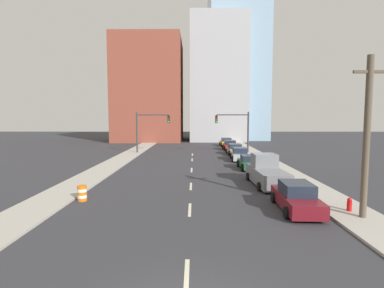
{
  "coord_description": "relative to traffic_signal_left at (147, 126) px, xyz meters",
  "views": [
    {
      "loc": [
        0.24,
        -7.15,
        5.1
      ],
      "look_at": [
        0.01,
        25.37,
        2.2
      ],
      "focal_mm": 28.0,
      "sensor_mm": 36.0,
      "label": 1
    }
  ],
  "objects": [
    {
      "name": "lane_stripe_at_2m",
      "position": [
        6.45,
        -33.24,
        -3.84
      ],
      "size": [
        0.16,
        2.4,
        0.01
      ],
      "primitive_type": "cube",
      "color": "beige",
      "rests_on": "ground"
    },
    {
      "name": "sedan_tan",
      "position": [
        12.29,
        -1.35,
        -3.18
      ],
      "size": [
        2.24,
        4.59,
        1.46
      ],
      "rotation": [
        0.0,
        0.0,
        0.03
      ],
      "color": "tan",
      "rests_on": "ground"
    },
    {
      "name": "building_glass_right",
      "position": [
        16.75,
        32.09,
        13.92
      ],
      "size": [
        13.0,
        20.0,
        35.53
      ],
      "color": "#8CADC6",
      "rests_on": "ground"
    },
    {
      "name": "building_brick_left",
      "position": [
        -3.06,
        24.09,
        7.07
      ],
      "size": [
        14.0,
        16.0,
        21.85
      ],
      "color": "brown",
      "rests_on": "ground"
    },
    {
      "name": "building_office_center",
      "position": [
        11.81,
        28.09,
        9.36
      ],
      "size": [
        12.0,
        20.0,
        26.42
      ],
      "color": "#A8A8AD",
      "rests_on": "ground"
    },
    {
      "name": "lane_stripe_at_15m",
      "position": [
        6.45,
        -20.57,
        -3.84
      ],
      "size": [
        0.16,
        2.4,
        0.01
      ],
      "primitive_type": "cube",
      "color": "beige",
      "rests_on": "ground"
    },
    {
      "name": "sedan_silver",
      "position": [
        12.14,
        -6.93,
        -3.16
      ],
      "size": [
        2.3,
        4.72,
        1.51
      ],
      "rotation": [
        0.0,
        0.0,
        -0.06
      ],
      "color": "#B2B2BC",
      "rests_on": "ground"
    },
    {
      "name": "lane_stripe_at_29m",
      "position": [
        6.45,
        -6.64,
        -3.84
      ],
      "size": [
        0.16,
        2.4,
        0.01
      ],
      "primitive_type": "cube",
      "color": "beige",
      "rests_on": "ground"
    },
    {
      "name": "pickup_truck_gray",
      "position": [
        12.18,
        -19.96,
        -2.94
      ],
      "size": [
        2.47,
        5.78,
        2.28
      ],
      "rotation": [
        0.0,
        0.0,
        0.04
      ],
      "color": "slate",
      "rests_on": "ground"
    },
    {
      "name": "sedan_red",
      "position": [
        12.34,
        4.58,
        -3.16
      ],
      "size": [
        2.16,
        4.35,
        1.51
      ],
      "rotation": [
        0.0,
        0.0,
        -0.0
      ],
      "color": "red",
      "rests_on": "ground"
    },
    {
      "name": "lane_stripe_at_34m",
      "position": [
        6.45,
        -1.52,
        -3.84
      ],
      "size": [
        0.16,
        2.4,
        0.01
      ],
      "primitive_type": "cube",
      "color": "beige",
      "rests_on": "ground"
    },
    {
      "name": "sedan_yellow",
      "position": [
        12.45,
        11.04,
        -3.19
      ],
      "size": [
        2.2,
        4.53,
        1.44
      ],
      "rotation": [
        0.0,
        0.0,
        0.01
      ],
      "color": "gold",
      "rests_on": "ground"
    },
    {
      "name": "sedan_green",
      "position": [
        12.2,
        -12.99,
        -3.21
      ],
      "size": [
        2.11,
        4.22,
        1.37
      ],
      "rotation": [
        0.0,
        0.0,
        0.01
      ],
      "color": "#1E6033",
      "rests_on": "ground"
    },
    {
      "name": "sedan_maroon",
      "position": [
        12.32,
        -26.23,
        -3.15
      ],
      "size": [
        2.18,
        4.73,
        1.55
      ],
      "rotation": [
        0.0,
        0.0,
        -0.04
      ],
      "color": "maroon",
      "rests_on": "ground"
    },
    {
      "name": "traffic_signal_right",
      "position": [
        12.92,
        0.0,
        0.0
      ],
      "size": [
        4.81,
        0.35,
        5.86
      ],
      "color": "#38383D",
      "rests_on": "ground"
    },
    {
      "name": "traffic_barrel",
      "position": [
        -0.17,
        -24.49,
        -3.37
      ],
      "size": [
        0.56,
        0.56,
        0.95
      ],
      "color": "orange",
      "rests_on": "ground"
    },
    {
      "name": "lane_stripe_at_9m",
      "position": [
        6.45,
        -26.21,
        -3.84
      ],
      "size": [
        0.16,
        2.4,
        0.01
      ],
      "primitive_type": "cube",
      "color": "beige",
      "rests_on": "ground"
    },
    {
      "name": "sidewalk_right",
      "position": [
        15.02,
        8.8,
        -3.79
      ],
      "size": [
        2.79,
        88.08,
        0.12
      ],
      "color": "#ADA89E",
      "rests_on": "ground"
    },
    {
      "name": "fire_hydrant",
      "position": [
        14.98,
        -26.74,
        -3.43
      ],
      "size": [
        0.26,
        0.26,
        0.84
      ],
      "color": "red",
      "rests_on": "ground"
    },
    {
      "name": "traffic_signal_left",
      "position": [
        0.0,
        0.0,
        0.0
      ],
      "size": [
        4.81,
        0.35,
        5.86
      ],
      "color": "#38383D",
      "rests_on": "ground"
    },
    {
      "name": "sidewalk_left",
      "position": [
        -2.12,
        8.8,
        -3.79
      ],
      "size": [
        2.79,
        88.08,
        0.12
      ],
      "color": "#ADA89E",
      "rests_on": "ground"
    },
    {
      "name": "utility_pole_right_near",
      "position": [
        15.14,
        -27.74,
        0.31
      ],
      "size": [
        1.6,
        0.32,
        8.08
      ],
      "color": "brown",
      "rests_on": "ground"
    },
    {
      "name": "lane_stripe_at_22m",
      "position": [
        6.45,
        -13.7,
        -3.84
      ],
      "size": [
        0.16,
        2.4,
        0.01
      ],
      "primitive_type": "cube",
      "color": "beige",
      "rests_on": "ground"
    }
  ]
}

